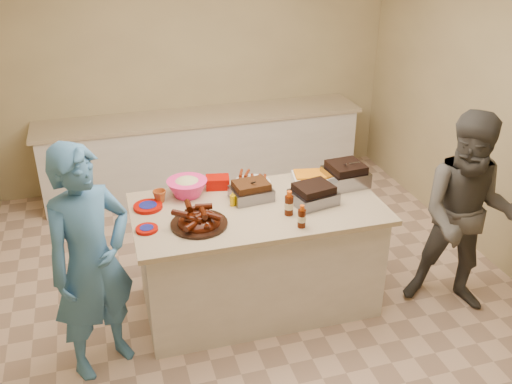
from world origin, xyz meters
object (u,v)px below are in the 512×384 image
object	(u,v)px
mustard_bottle	(233,206)
guest_gray	(451,302)
island	(258,302)
guest_blue	(107,361)
roasting_pan	(345,184)
rib_platter	(199,225)
plastic_cup	(160,202)
bbq_bottle_b	(289,214)
bbq_bottle_a	(301,227)
coleslaw_bowl	(188,195)

from	to	relation	value
mustard_bottle	guest_gray	world-z (taller)	mustard_bottle
island	guest_blue	bearing A→B (deg)	-163.89
roasting_pan	guest_blue	size ratio (longest dim) A/B	0.18
rib_platter	guest_blue	world-z (taller)	rib_platter
rib_platter	mustard_bottle	world-z (taller)	rib_platter
island	plastic_cup	xyz separation A→B (m)	(-0.71, 0.29, 0.91)
mustard_bottle	plastic_cup	world-z (taller)	mustard_bottle
rib_platter	bbq_bottle_b	size ratio (longest dim) A/B	2.15
island	mustard_bottle	xyz separation A→B (m)	(-0.18, 0.07, 0.91)
mustard_bottle	bbq_bottle_a	bearing A→B (deg)	-48.96
island	roasting_pan	xyz separation A→B (m)	(0.81, 0.18, 0.91)
bbq_bottle_a	bbq_bottle_b	distance (m)	0.20
bbq_bottle_a	mustard_bottle	bearing A→B (deg)	131.04
guest_blue	guest_gray	size ratio (longest dim) A/B	1.02
roasting_pan	mustard_bottle	size ratio (longest dim) A/B	2.69
island	guest_blue	size ratio (longest dim) A/B	1.12
bbq_bottle_a	bbq_bottle_b	bearing A→B (deg)	97.84
mustard_bottle	guest_blue	world-z (taller)	mustard_bottle
roasting_pan	coleslaw_bowl	xyz separation A→B (m)	(-1.29, 0.17, 0.00)
rib_platter	guest_gray	xyz separation A→B (m)	(2.04, -0.32, -0.91)
rib_platter	plastic_cup	bearing A→B (deg)	116.44
guest_blue	guest_gray	world-z (taller)	guest_gray
island	bbq_bottle_b	distance (m)	0.95
bbq_bottle_b	rib_platter	bearing A→B (deg)	177.12
rib_platter	bbq_bottle_b	bearing A→B (deg)	-2.88
guest_gray	roasting_pan	bearing A→B (deg)	170.18
coleslaw_bowl	island	bearing A→B (deg)	-35.23
mustard_bottle	guest_gray	distance (m)	2.03
island	bbq_bottle_a	bearing A→B (deg)	-60.40
roasting_pan	bbq_bottle_a	size ratio (longest dim) A/B	1.81
roasting_pan	plastic_cup	size ratio (longest dim) A/B	3.00
bbq_bottle_b	roasting_pan	bearing A→B (deg)	30.19
mustard_bottle	guest_blue	distance (m)	1.47
island	coleslaw_bowl	world-z (taller)	coleslaw_bowl
coleslaw_bowl	mustard_bottle	xyz separation A→B (m)	(0.30, -0.27, 0.00)
bbq_bottle_b	bbq_bottle_a	bearing A→B (deg)	-82.16
island	bbq_bottle_a	size ratio (longest dim) A/B	11.03
island	bbq_bottle_a	world-z (taller)	bbq_bottle_a
guest_blue	guest_gray	bearing A→B (deg)	-32.28
bbq_bottle_b	plastic_cup	distance (m)	1.01
plastic_cup	guest_blue	world-z (taller)	plastic_cup
roasting_pan	bbq_bottle_a	world-z (taller)	bbq_bottle_a
plastic_cup	guest_blue	distance (m)	1.24
rib_platter	bbq_bottle_a	bearing A→B (deg)	-18.27
rib_platter	bbq_bottle_a	size ratio (longest dim) A/B	2.39
mustard_bottle	rib_platter	bearing A→B (deg)	-144.27
rib_platter	plastic_cup	size ratio (longest dim) A/B	3.98
guest_blue	mustard_bottle	bearing A→B (deg)	-8.58
coleslaw_bowl	plastic_cup	xyz separation A→B (m)	(-0.23, -0.05, 0.00)
coleslaw_bowl	guest_gray	xyz separation A→B (m)	(2.04, -0.81, -0.91)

